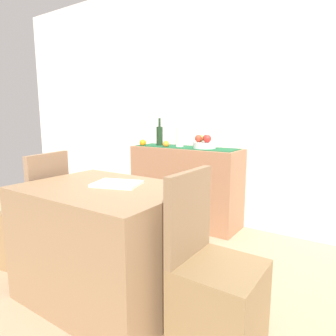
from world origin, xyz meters
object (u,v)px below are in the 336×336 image
at_px(fruit_bowl, 205,145).
at_px(chair_near_window, 36,232).
at_px(sideboard_console, 185,186).
at_px(wine_bottle, 160,135).
at_px(dining_table, 105,243).
at_px(open_book, 117,184).
at_px(chair_by_corner, 216,298).
at_px(ceramic_vase, 180,137).

relative_size(fruit_bowl, chair_near_window, 0.26).
relative_size(sideboard_console, wine_bottle, 3.89).
xyz_separation_m(sideboard_console, fruit_bowl, (0.22, 0.00, 0.46)).
distance_m(dining_table, chair_near_window, 0.78).
distance_m(open_book, chair_by_corner, 0.88).
relative_size(fruit_bowl, ceramic_vase, 1.10).
relative_size(sideboard_console, open_book, 4.30).
bearing_deg(ceramic_vase, chair_near_window, -105.62).
xyz_separation_m(sideboard_console, wine_bottle, (-0.34, 0.00, 0.53)).
bearing_deg(sideboard_console, chair_by_corner, -54.37).
relative_size(sideboard_console, chair_near_window, 1.34).
height_order(wine_bottle, chair_near_window, wine_bottle).
bearing_deg(wine_bottle, sideboard_console, -0.00).
height_order(sideboard_console, wine_bottle, wine_bottle).
height_order(fruit_bowl, chair_near_window, fruit_bowl).
height_order(sideboard_console, chair_near_window, chair_near_window).
xyz_separation_m(chair_near_window, chair_by_corner, (1.55, -0.00, 0.00)).
relative_size(dining_table, chair_near_window, 1.14).
bearing_deg(ceramic_vase, wine_bottle, 180.00).
xyz_separation_m(sideboard_console, dining_table, (0.29, -1.48, -0.05)).
bearing_deg(dining_table, chair_by_corner, 0.01).
bearing_deg(open_book, dining_table, -142.73).
bearing_deg(chair_by_corner, open_book, 174.47).
relative_size(sideboard_console, fruit_bowl, 5.09).
bearing_deg(sideboard_console, dining_table, -79.09).
relative_size(chair_near_window, chair_by_corner, 1.00).
bearing_deg(fruit_bowl, wine_bottle, 180.00).
xyz_separation_m(wine_bottle, open_book, (0.68, -1.41, -0.20)).
height_order(sideboard_console, fruit_bowl, fruit_bowl).
height_order(dining_table, open_book, open_book).
bearing_deg(chair_near_window, wine_bottle, 84.32).
relative_size(wine_bottle, chair_by_corner, 0.34).
distance_m(sideboard_console, open_book, 1.49).
bearing_deg(open_book, chair_by_corner, -23.83).
xyz_separation_m(wine_bottle, dining_table, (0.63, -1.48, -0.58)).
height_order(ceramic_vase, chair_near_window, ceramic_vase).
relative_size(wine_bottle, dining_table, 0.30).
height_order(wine_bottle, dining_table, wine_bottle).
bearing_deg(open_book, ceramic_vase, 87.96).
height_order(sideboard_console, ceramic_vase, ceramic_vase).
relative_size(sideboard_console, chair_by_corner, 1.34).
xyz_separation_m(sideboard_console, open_book, (0.33, -1.41, 0.33)).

